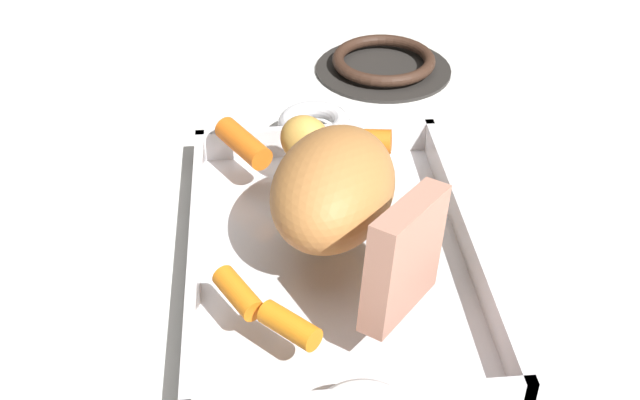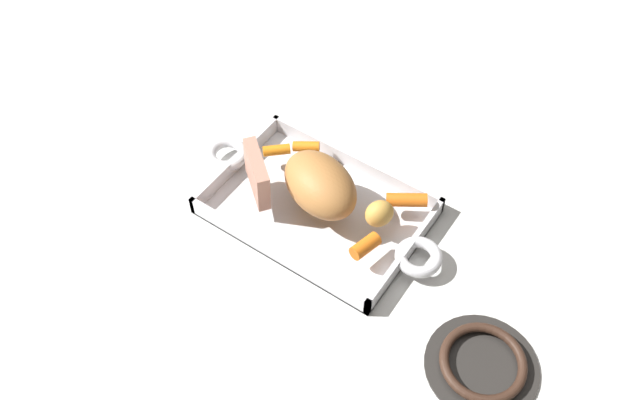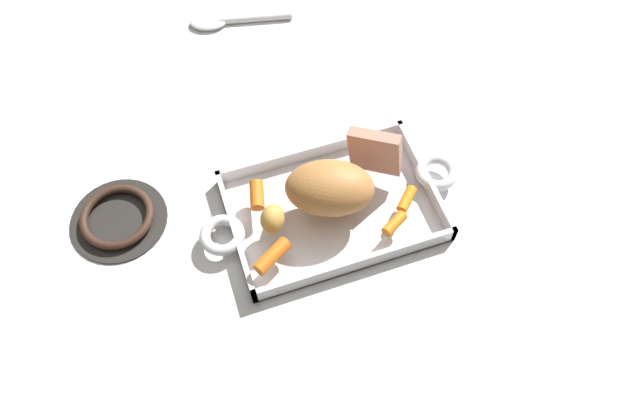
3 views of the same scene
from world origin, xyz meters
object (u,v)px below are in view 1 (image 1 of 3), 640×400
(pork_roast, at_px, (331,187))
(baby_carrot_center_left, at_px, (238,293))
(potato_corner, at_px, (305,140))
(roast_slice_outer, at_px, (405,257))
(stove_burner_rear, at_px, (384,64))
(roasting_dish, at_px, (333,253))
(baby_carrot_southeast, at_px, (243,143))
(baby_carrot_long, at_px, (365,141))
(baby_carrot_northwest, at_px, (290,325))

(pork_roast, distance_m, baby_carrot_center_left, 0.11)
(pork_roast, height_order, potato_corner, pork_roast)
(roast_slice_outer, distance_m, stove_burner_rear, 0.42)
(roasting_dish, distance_m, baby_carrot_southeast, 0.14)
(baby_carrot_long, distance_m, potato_corner, 0.06)
(roasting_dish, xyz_separation_m, baby_carrot_center_left, (-0.07, 0.07, 0.03))
(baby_carrot_long, bearing_deg, roasting_dish, 160.39)
(potato_corner, height_order, stove_burner_rear, potato_corner)
(pork_roast, xyz_separation_m, baby_carrot_southeast, (0.11, 0.07, -0.03))
(baby_carrot_southeast, bearing_deg, potato_corner, -107.57)
(baby_carrot_center_left, relative_size, stove_burner_rear, 0.28)
(potato_corner, bearing_deg, pork_roast, -172.59)
(roasting_dish, xyz_separation_m, baby_carrot_long, (0.11, -0.04, 0.03))
(roast_slice_outer, relative_size, stove_burner_rear, 0.53)
(baby_carrot_long, height_order, potato_corner, potato_corner)
(roasting_dish, height_order, potato_corner, potato_corner)
(baby_carrot_center_left, height_order, stove_burner_rear, baby_carrot_center_left)
(baby_carrot_northwest, distance_m, baby_carrot_southeast, 0.23)
(baby_carrot_center_left, distance_m, stove_burner_rear, 0.44)
(pork_roast, bearing_deg, stove_burner_rear, -16.12)
(pork_roast, relative_size, baby_carrot_center_left, 3.15)
(baby_carrot_center_left, bearing_deg, baby_carrot_northwest, -136.01)
(potato_corner, relative_size, stove_burner_rear, 0.29)
(baby_carrot_center_left, bearing_deg, stove_burner_rear, -22.42)
(pork_roast, distance_m, stove_burner_rear, 0.34)
(potato_corner, bearing_deg, roast_slice_outer, -163.97)
(roast_slice_outer, height_order, baby_carrot_southeast, roast_slice_outer)
(baby_carrot_long, bearing_deg, potato_corner, 100.59)
(roast_slice_outer, distance_m, baby_carrot_southeast, 0.23)
(baby_carrot_center_left, xyz_separation_m, stove_burner_rear, (0.40, -0.17, -0.03))
(pork_roast, xyz_separation_m, baby_carrot_long, (0.11, -0.04, -0.03))
(baby_carrot_long, relative_size, baby_carrot_center_left, 1.06)
(baby_carrot_southeast, bearing_deg, baby_carrot_long, -93.65)
(roasting_dish, distance_m, baby_carrot_long, 0.12)
(potato_corner, bearing_deg, baby_carrot_northwest, 172.81)
(pork_roast, bearing_deg, roasting_dish, -161.33)
(roasting_dish, bearing_deg, baby_carrot_long, -19.61)
(baby_carrot_northwest, bearing_deg, potato_corner, -7.19)
(baby_carrot_center_left, distance_m, baby_carrot_southeast, 0.19)
(baby_carrot_southeast, relative_size, potato_corner, 1.38)
(roasting_dish, bearing_deg, pork_roast, 18.67)
(potato_corner, bearing_deg, baby_carrot_long, -79.41)
(baby_carrot_long, bearing_deg, baby_carrot_southeast, 86.35)
(potato_corner, bearing_deg, stove_burner_rear, -24.91)
(roast_slice_outer, relative_size, baby_carrot_long, 1.79)
(baby_carrot_northwest, relative_size, baby_carrot_long, 0.96)
(roast_slice_outer, xyz_separation_m, baby_carrot_northwest, (-0.02, 0.08, -0.03))
(baby_carrot_southeast, xyz_separation_m, stove_burner_rear, (0.21, -0.16, -0.04))
(baby_carrot_northwest, xyz_separation_m, stove_burner_rear, (0.44, -0.13, -0.03))
(roast_slice_outer, bearing_deg, baby_carrot_northwest, 107.16)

